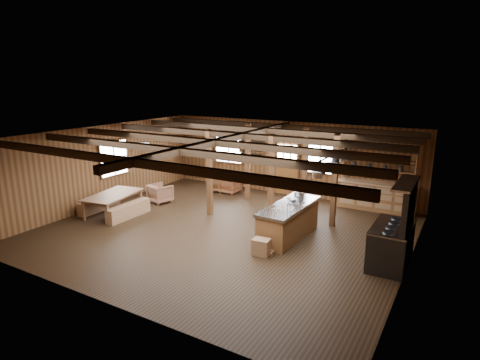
% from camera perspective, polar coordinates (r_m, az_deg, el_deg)
% --- Properties ---
extents(room, '(10.04, 9.04, 2.84)m').
position_cam_1_polar(room, '(11.44, -2.26, -0.66)').
color(room, black).
rests_on(room, ground).
extents(ceiling_joists, '(9.80, 8.82, 0.18)m').
position_cam_1_polar(ceiling_joists, '(11.33, -1.84, 5.81)').
color(ceiling_joists, black).
rests_on(ceiling_joists, ceiling).
extents(timber_posts, '(3.95, 2.35, 2.80)m').
position_cam_1_polar(timber_posts, '(12.97, 4.61, 1.09)').
color(timber_posts, '#4D2916').
rests_on(timber_posts, floor).
extents(back_door, '(1.02, 0.08, 2.15)m').
position_cam_1_polar(back_door, '(15.40, 6.65, 1.15)').
color(back_door, brown).
rests_on(back_door, floor).
extents(window_back_left, '(1.32, 0.06, 1.32)m').
position_cam_1_polar(window_back_left, '(16.45, -1.61, 4.64)').
color(window_back_left, white).
rests_on(window_back_left, wall_back).
extents(window_back_right, '(1.02, 0.06, 1.32)m').
position_cam_1_polar(window_back_right, '(14.81, 11.36, 3.29)').
color(window_back_right, white).
rests_on(window_back_right, wall_back).
extents(window_left, '(0.14, 1.24, 1.32)m').
position_cam_1_polar(window_left, '(14.93, -17.52, 2.99)').
color(window_left, white).
rests_on(window_left, wall_back).
extents(notice_boards, '(1.08, 0.03, 0.90)m').
position_cam_1_polar(notice_boards, '(15.90, 1.77, 4.44)').
color(notice_boards, silver).
rests_on(notice_boards, wall_back).
extents(back_counter, '(2.55, 0.60, 2.45)m').
position_cam_1_polar(back_counter, '(14.27, 18.81, -1.74)').
color(back_counter, brown).
rests_on(back_counter, floor).
extents(pendant_lamps, '(1.86, 2.36, 0.66)m').
position_cam_1_polar(pendant_lamps, '(13.35, -8.20, 5.09)').
color(pendant_lamps, '#2B2C2E').
rests_on(pendant_lamps, ceiling).
extents(pot_rack, '(0.40, 3.00, 0.42)m').
position_cam_1_polar(pot_rack, '(10.19, 13.22, 2.27)').
color(pot_rack, '#2B2C2E').
rests_on(pot_rack, ceiling).
extents(kitchen_island, '(0.96, 2.53, 1.20)m').
position_cam_1_polar(kitchen_island, '(11.36, 6.94, -5.74)').
color(kitchen_island, brown).
rests_on(kitchen_island, floor).
extents(step_stool, '(0.51, 0.38, 0.43)m').
position_cam_1_polar(step_stool, '(10.26, 3.05, -9.49)').
color(step_stool, brown).
rests_on(step_stool, floor).
extents(commercial_range, '(0.86, 1.68, 2.08)m').
position_cam_1_polar(commercial_range, '(10.22, 20.99, -7.84)').
color(commercial_range, '#2B2C2E').
rests_on(commercial_range, floor).
extents(dining_table, '(1.41, 2.11, 0.69)m').
position_cam_1_polar(dining_table, '(13.76, -17.41, -3.32)').
color(dining_table, brown).
rests_on(dining_table, floor).
extents(bench_wall, '(0.29, 1.57, 0.43)m').
position_cam_1_polar(bench_wall, '(14.35, -19.41, -3.31)').
color(bench_wall, brown).
rests_on(bench_wall, floor).
extents(bench_aisle, '(0.31, 1.67, 0.46)m').
position_cam_1_polar(bench_aisle, '(13.36, -15.56, -4.22)').
color(bench_aisle, brown).
rests_on(bench_aisle, floor).
extents(armchair_a, '(0.97, 0.98, 0.68)m').
position_cam_1_polar(armchair_a, '(15.87, -2.88, -0.38)').
color(armchair_a, brown).
rests_on(armchair_a, floor).
extents(armchair_b, '(0.70, 0.72, 0.64)m').
position_cam_1_polar(armchair_b, '(15.61, -1.43, -0.69)').
color(armchair_b, brown).
rests_on(armchair_b, floor).
extents(armchair_c, '(0.87, 0.89, 0.67)m').
position_cam_1_polar(armchair_c, '(14.70, -11.29, -1.87)').
color(armchair_c, brown).
rests_on(armchair_c, floor).
extents(counter_pot, '(0.30, 0.30, 0.18)m').
position_cam_1_polar(counter_pot, '(11.86, 8.41, -2.13)').
color(counter_pot, silver).
rests_on(counter_pot, kitchen_island).
extents(bowl, '(0.36, 0.36, 0.07)m').
position_cam_1_polar(bowl, '(11.60, 7.43, -2.76)').
color(bowl, silver).
rests_on(bowl, kitchen_island).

